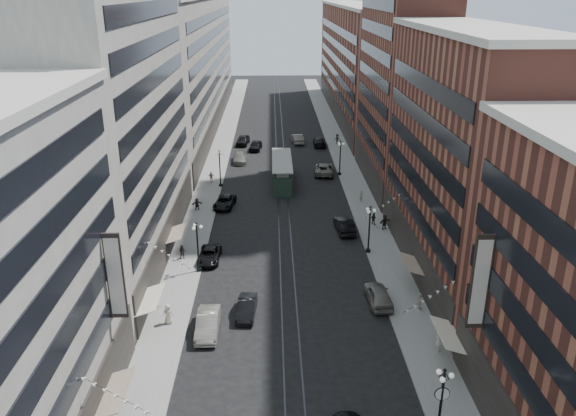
{
  "coord_description": "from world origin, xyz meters",
  "views": [
    {
      "loc": [
        -1.4,
        -24.48,
        27.71
      ],
      "look_at": [
        0.25,
        33.35,
        5.0
      ],
      "focal_mm": 35.0,
      "sensor_mm": 36.0,
      "label": 1
    }
  ],
  "objects": [
    {
      "name": "pedestrian_4",
      "position": [
        12.0,
        19.81,
        0.96
      ],
      "size": [
        0.58,
        1.01,
        1.62
      ],
      "primitive_type": "imported",
      "rotation": [
        0.0,
        0.0,
        1.74
      ],
      "color": "beige",
      "rests_on": "sidewalk_east"
    },
    {
      "name": "pedestrian_5",
      "position": [
        -11.53,
        45.47,
        0.95
      ],
      "size": [
        1.54,
        0.87,
        1.6
      ],
      "primitive_type": "imported",
      "rotation": [
        0.0,
        0.0,
        0.32
      ],
      "color": "black",
      "rests_on": "sidewalk_west"
    },
    {
      "name": "rail_east",
      "position": [
        0.7,
        70.0,
        0.01
      ],
      "size": [
        0.12,
        180.0,
        0.02
      ],
      "primitive_type": "cube",
      "color": "#2D2D33",
      "rests_on": "ground"
    },
    {
      "name": "pedestrian_7",
      "position": [
        11.12,
        39.89,
        0.9
      ],
      "size": [
        0.83,
        0.73,
        1.5
      ],
      "primitive_type": "imported",
      "rotation": [
        0.0,
        0.0,
        2.59
      ],
      "color": "black",
      "rests_on": "sidewalk_east"
    },
    {
      "name": "car_11",
      "position": [
        6.8,
        60.84,
        0.87
      ],
      "size": [
        3.51,
        6.52,
        1.74
      ],
      "primitive_type": "imported",
      "rotation": [
        0.0,
        0.0,
        3.04
      ],
      "color": "slate",
      "rests_on": "ground"
    },
    {
      "name": "building_east_tower",
      "position": [
        17.0,
        56.0,
        21.0
      ],
      "size": [
        8.0,
        26.0,
        42.0
      ],
      "primitive_type": "cube",
      "color": "brown",
      "rests_on": "ground"
    },
    {
      "name": "pedestrian_2",
      "position": [
        -11.31,
        30.87,
        0.95
      ],
      "size": [
        0.79,
        0.46,
        1.59
      ],
      "primitive_type": "imported",
      "rotation": [
        0.0,
        0.0,
        0.05
      ],
      "color": "black",
      "rests_on": "sidewalk_west"
    },
    {
      "name": "pedestrian_extra_0",
      "position": [
        11.88,
        13.46,
        1.03
      ],
      "size": [
        0.49,
        0.69,
        1.76
      ],
      "primitive_type": "imported",
      "rotation": [
        0.0,
        0.0,
        1.68
      ],
      "color": "beige",
      "rests_on": "sidewalk_east"
    },
    {
      "name": "lamppost_sw_mid",
      "position": [
        -9.2,
        55.0,
        3.1
      ],
      "size": [
        1.03,
        1.14,
        5.52
      ],
      "color": "black",
      "rests_on": "sidewalk_west"
    },
    {
      "name": "car_8",
      "position": [
        -7.01,
        67.74,
        0.79
      ],
      "size": [
        2.51,
        5.56,
        1.58
      ],
      "primitive_type": "imported",
      "rotation": [
        0.0,
        0.0,
        0.05
      ],
      "color": "#65645A",
      "rests_on": "ground"
    },
    {
      "name": "building_east_mid",
      "position": [
        17.0,
        28.0,
        12.0
      ],
      "size": [
        8.0,
        30.0,
        24.0
      ],
      "primitive_type": "cube",
      "color": "brown",
      "rests_on": "ground"
    },
    {
      "name": "car_5",
      "position": [
        -3.89,
        19.56,
        0.75
      ],
      "size": [
        1.91,
        4.65,
        1.5
      ],
      "primitive_type": "imported",
      "rotation": [
        0.0,
        0.0,
        -0.07
      ],
      "color": "black",
      "rests_on": "ground"
    },
    {
      "name": "car_1",
      "position": [
        -7.12,
        16.86,
        0.87
      ],
      "size": [
        1.9,
        5.31,
        1.74
      ],
      "primitive_type": "imported",
      "rotation": [
        0.0,
        0.0,
        0.01
      ],
      "color": "gray",
      "rests_on": "ground"
    },
    {
      "name": "pedestrian_9",
      "position": [
        10.86,
        78.7,
        1.1
      ],
      "size": [
        1.33,
        0.89,
        1.91
      ],
      "primitive_type": "imported",
      "rotation": [
        0.0,
        0.0,
        -0.34
      ],
      "color": "black",
      "rests_on": "sidewalk_east"
    },
    {
      "name": "lamppost_sw_far",
      "position": [
        -9.2,
        28.0,
        3.1
      ],
      "size": [
        1.03,
        1.14,
        5.52
      ],
      "color": "black",
      "rests_on": "sidewalk_west"
    },
    {
      "name": "car_7",
      "position": [
        -7.96,
        46.71,
        0.73
      ],
      "size": [
        3.12,
        5.53,
        1.46
      ],
      "primitive_type": "imported",
      "rotation": [
        0.0,
        0.0,
        -0.14
      ],
      "color": "black",
      "rests_on": "ground"
    },
    {
      "name": "pedestrian_extra_1",
      "position": [
        12.22,
        38.28,
        1.1
      ],
      "size": [
        1.75,
        1.37,
        1.89
      ],
      "primitive_type": "imported",
      "rotation": [
        0.0,
        0.0,
        0.57
      ],
      "color": "black",
      "rests_on": "sidewalk_east"
    },
    {
      "name": "sidewalk_east",
      "position": [
        11.0,
        70.0,
        0.07
      ],
      "size": [
        4.0,
        180.0,
        0.15
      ],
      "primitive_type": "cube",
      "color": "gray",
      "rests_on": "ground"
    },
    {
      "name": "pedestrian_1",
      "position": [
        -10.71,
        18.18,
        1.08
      ],
      "size": [
        0.94,
        0.56,
        1.86
      ],
      "primitive_type": "imported",
      "rotation": [
        0.0,
        0.0,
        3.07
      ],
      "color": "beige",
      "rests_on": "sidewalk_west"
    },
    {
      "name": "building_west_far",
      "position": [
        -17.0,
        96.0,
        13.0
      ],
      "size": [
        8.0,
        90.0,
        26.0
      ],
      "primitive_type": "cube",
      "color": "#AAA597",
      "rests_on": "ground"
    },
    {
      "name": "car_4",
      "position": [
        8.4,
        21.27,
        0.88
      ],
      "size": [
        2.29,
        5.27,
        1.77
      ],
      "primitive_type": "imported",
      "rotation": [
        0.0,
        0.0,
        3.18
      ],
      "color": "slate",
      "rests_on": "ground"
    },
    {
      "name": "car_14",
      "position": [
        3.39,
        80.12,
        0.89
      ],
      "size": [
        2.45,
        5.55,
        1.77
      ],
      "primitive_type": "imported",
      "rotation": [
        0.0,
        0.0,
        3.25
      ],
      "color": "slate",
      "rests_on": "ground"
    },
    {
      "name": "streetcar",
      "position": [
        0.0,
        56.63,
        1.7
      ],
      "size": [
        2.95,
        13.32,
        3.68
      ],
      "color": "#223529",
      "rests_on": "ground"
    },
    {
      "name": "ground",
      "position": [
        0.0,
        60.0,
        0.0
      ],
      "size": [
        220.0,
        220.0,
        0.0
      ],
      "primitive_type": "plane",
      "color": "black",
      "rests_on": "ground"
    },
    {
      "name": "building_east_far",
      "position": [
        17.0,
        105.0,
        12.0
      ],
      "size": [
        8.0,
        72.0,
        24.0
      ],
      "primitive_type": "cube",
      "color": "brown",
      "rests_on": "ground"
    },
    {
      "name": "lamppost_se_near",
      "position": [
        9.2,
        4.0,
        3.22
      ],
      "size": [
        1.08,
        1.14,
        5.52
      ],
      "color": "black",
      "rests_on": "sidewalk_east"
    },
    {
      "name": "car_9",
      "position": [
        -7.01,
        79.33,
        0.89
      ],
      "size": [
        2.77,
        5.45,
        1.78
      ],
      "primitive_type": "imported",
      "rotation": [
        0.0,
        0.0,
        -0.13
      ],
      "color": "black",
      "rests_on": "ground"
    },
    {
      "name": "car_12",
      "position": [
        7.44,
        78.04,
        0.8
      ],
      "size": [
        2.39,
        5.57,
        1.6
      ],
      "primitive_type": "imported",
      "rotation": [
        0.0,
        0.0,
        3.11
      ],
      "color": "black",
      "rests_on": "ground"
    },
    {
      "name": "sidewalk_west",
      "position": [
        -11.0,
        70.0,
        0.07
      ],
      "size": [
        4.0,
        180.0,
        0.15
      ],
      "primitive_type": "cube",
      "color": "gray",
      "rests_on": "ground"
    },
    {
      "name": "building_west_mid",
      "position": [
        -17.0,
        33.0,
        14.0
      ],
      "size": [
        8.0,
        36.0,
        28.0
      ],
      "primitive_type": "cube",
      "color": "#AAA597",
      "rests_on": "ground"
    },
    {
      "name": "pedestrian_6",
      "position": [
        -10.72,
        56.62,
        1.01
      ],
      "size": [
        1.03,
        0.49,
        1.73
      ],
      "primitive_type": "imported",
      "rotation": [
        0.0,
        0.0,
        3.11
      ],
      "color": "#B4A595",
      "rests_on": "sidewalk_west"
    },
    {
      "name": "car_13",
      "position": [
        -4.5,
        75.49,
        0.85
      ],
      "size": [
        2.62,
        5.21,
        1.7
      ],
      "primitive_type": "imported",
      "rotation": [
        0.0,
        0.0,
        -0.13
      ],
      "color": "black",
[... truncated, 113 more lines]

